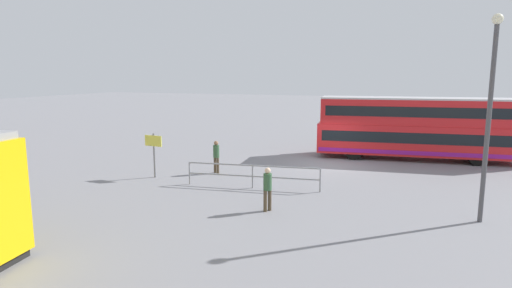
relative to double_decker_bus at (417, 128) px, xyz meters
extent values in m
plane|color=gray|center=(4.47, 3.46, -1.94)|extent=(160.00, 160.00, 0.00)
cube|color=red|center=(-0.01, 0.00, -0.69)|extent=(11.97, 3.68, 1.80)
cube|color=red|center=(-0.01, 0.00, 0.97)|extent=(11.61, 3.55, 1.52)
cube|color=black|center=(-0.01, 0.00, -0.48)|extent=(11.39, 3.65, 0.64)
cube|color=black|center=(-0.01, 0.00, 1.04)|extent=(11.03, 3.51, 0.60)
cube|color=#8C198C|center=(-0.01, 0.00, -1.34)|extent=(11.74, 3.70, 0.24)
cube|color=#B2B2B7|center=(-0.01, 0.00, 1.78)|extent=(11.61, 3.55, 0.10)
cylinder|color=black|center=(3.62, 0.39, -1.44)|extent=(1.25, 2.47, 1.00)
cylinder|color=black|center=(-3.23, -0.35, -1.44)|extent=(1.25, 2.47, 1.00)
cylinder|color=#4C3F2D|center=(9.87, 7.56, -1.52)|extent=(0.14, 0.14, 0.84)
cylinder|color=#4C3F2D|center=(9.67, 7.65, -1.52)|extent=(0.14, 0.14, 0.84)
cylinder|color=#335938|center=(9.77, 7.60, -0.77)|extent=(0.42, 0.42, 0.65)
sphere|color=#8C6647|center=(9.77, 7.60, -0.33)|extent=(0.23, 0.23, 0.23)
cylinder|color=#4C3F2D|center=(5.26, 12.68, -1.53)|extent=(0.14, 0.14, 0.82)
cylinder|color=#4C3F2D|center=(5.15, 12.49, -1.53)|extent=(0.14, 0.14, 0.82)
cylinder|color=#335938|center=(5.21, 12.59, -0.80)|extent=(0.44, 0.44, 0.63)
sphere|color=beige|center=(5.21, 12.59, -0.37)|extent=(0.22, 0.22, 0.22)
cube|color=gray|center=(6.93, 9.70, -0.89)|extent=(6.08, 0.87, 0.06)
cube|color=gray|center=(6.93, 9.70, -1.39)|extent=(6.08, 0.87, 0.06)
cylinder|color=gray|center=(3.89, 9.30, -1.42)|extent=(0.07, 0.07, 1.05)
cylinder|color=gray|center=(6.93, 9.70, -1.42)|extent=(0.07, 0.07, 1.05)
cylinder|color=gray|center=(9.96, 10.10, -1.42)|extent=(0.07, 0.07, 1.05)
cylinder|color=slate|center=(12.28, 9.52, -0.82)|extent=(0.10, 0.10, 2.24)
cube|color=#D8D84C|center=(12.28, 9.56, -0.07)|extent=(1.01, 0.14, 0.54)
cylinder|color=#4C4C51|center=(-2.19, 11.08, 1.44)|extent=(0.16, 0.16, 6.76)
sphere|color=#F2EFCC|center=(-2.19, 11.08, 4.97)|extent=(0.36, 0.36, 0.36)
camera|label=1|loc=(0.16, 27.24, 3.18)|focal=29.73mm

